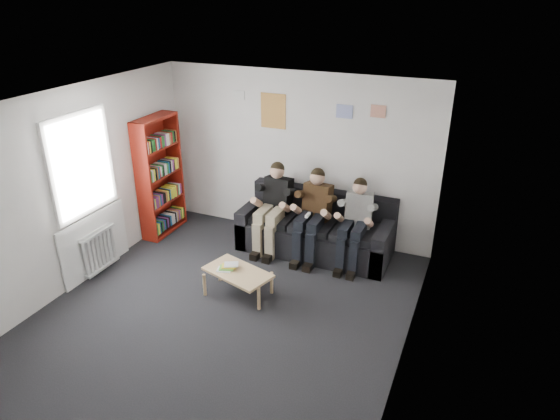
% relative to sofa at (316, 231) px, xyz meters
% --- Properties ---
extents(room_shell, '(5.00, 5.00, 5.00)m').
position_rel_sofa_xyz_m(room_shell, '(-0.52, -2.06, 1.02)').
color(room_shell, black).
rests_on(room_shell, ground).
extents(sofa, '(2.35, 0.96, 0.91)m').
position_rel_sofa_xyz_m(sofa, '(0.00, 0.00, 0.00)').
color(sofa, black).
rests_on(sofa, ground).
extents(bookshelf, '(0.30, 0.89, 1.98)m').
position_rel_sofa_xyz_m(bookshelf, '(-2.60, -0.38, 0.66)').
color(bookshelf, maroon).
rests_on(bookshelf, ground).
extents(coffee_table, '(0.90, 0.50, 0.36)m').
position_rel_sofa_xyz_m(coffee_table, '(-0.55, -1.60, -0.01)').
color(coffee_table, tan).
rests_on(coffee_table, ground).
extents(game_cases, '(0.25, 0.23, 0.06)m').
position_rel_sofa_xyz_m(game_cases, '(-0.70, -1.60, 0.06)').
color(game_cases, white).
rests_on(game_cases, coffee_table).
extents(person_left, '(0.42, 0.89, 1.39)m').
position_rel_sofa_xyz_m(person_left, '(-0.65, -0.21, 0.37)').
color(person_left, black).
rests_on(person_left, sofa).
extents(person_middle, '(0.41, 0.89, 1.38)m').
position_rel_sofa_xyz_m(person_middle, '(-0.00, -0.21, 0.37)').
color(person_middle, '#443016').
rests_on(person_middle, sofa).
extents(person_right, '(0.39, 0.83, 1.33)m').
position_rel_sofa_xyz_m(person_right, '(0.65, -0.21, 0.34)').
color(person_right, white).
rests_on(person_right, sofa).
extents(radiator, '(0.10, 0.64, 0.60)m').
position_rel_sofa_xyz_m(radiator, '(-2.67, -1.86, 0.02)').
color(radiator, white).
rests_on(radiator, ground).
extents(window, '(0.05, 1.30, 2.36)m').
position_rel_sofa_xyz_m(window, '(-2.74, -1.86, 0.70)').
color(window, white).
rests_on(window, room_shell).
extents(poster_large, '(0.42, 0.01, 0.55)m').
position_rel_sofa_xyz_m(poster_large, '(-0.92, 0.43, 1.72)').
color(poster_large, gold).
rests_on(poster_large, room_shell).
extents(poster_blue, '(0.25, 0.01, 0.20)m').
position_rel_sofa_xyz_m(poster_blue, '(0.23, 0.43, 1.82)').
color(poster_blue, blue).
rests_on(poster_blue, room_shell).
extents(poster_pink, '(0.22, 0.01, 0.18)m').
position_rel_sofa_xyz_m(poster_pink, '(0.73, 0.43, 1.87)').
color(poster_pink, '#B83991').
rests_on(poster_pink, room_shell).
extents(poster_sign, '(0.20, 0.01, 0.14)m').
position_rel_sofa_xyz_m(poster_sign, '(-1.52, 0.43, 1.92)').
color(poster_sign, white).
rests_on(poster_sign, room_shell).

